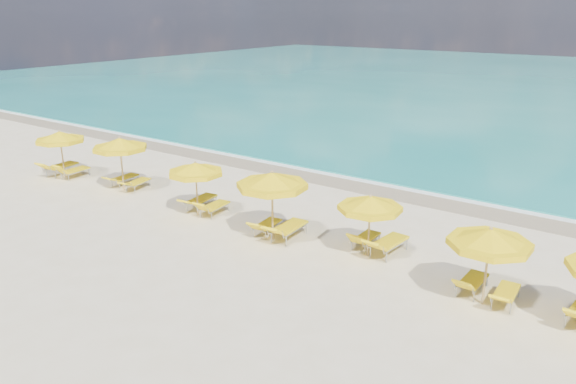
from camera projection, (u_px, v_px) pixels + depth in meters
The scene contains 23 objects.
ground_plane at pixel (263, 235), 19.82m from camera, with size 120.00×120.00×0.00m, color beige.
ocean at pixel (556, 87), 56.84m from camera, with size 120.00×80.00×0.30m, color #167F76.
wet_sand_band at pixel (364, 184), 25.53m from camera, with size 120.00×2.60×0.01m, color tan.
foam_line at pixel (372, 180), 26.14m from camera, with size 120.00×1.20×0.03m, color white.
whitecap_near at pixel (353, 132), 36.26m from camera, with size 14.00×0.36×0.05m, color white.
umbrella_0 at pixel (60, 137), 26.04m from camera, with size 2.72×2.72×2.25m.
umbrella_1 at pixel (120, 145), 24.18m from camera, with size 3.07×3.07×2.38m.
umbrella_2 at pixel (196, 169), 21.21m from camera, with size 2.76×2.76×2.15m.
umbrella_3 at pixel (272, 181), 18.81m from camera, with size 2.99×2.99×2.48m.
umbrella_4 at pixel (370, 204), 17.58m from camera, with size 2.55×2.55×2.09m.
umbrella_5 at pixel (490, 239), 14.61m from camera, with size 2.91×2.91×2.25m.
lounger_0_left at pixel (61, 169), 26.97m from camera, with size 0.93×2.10×0.85m.
lounger_0_right at pixel (75, 173), 26.45m from camera, with size 0.68×1.71×0.83m.
lounger_1_left at pixel (124, 181), 25.39m from camera, with size 0.66×1.75×0.61m.
lounger_1_right at pixel (137, 185), 24.78m from camera, with size 0.84×1.73×0.59m.
lounger_2_left at pixel (201, 203), 22.40m from camera, with size 0.83×1.93×0.69m.
lounger_2_right at pixel (214, 210), 21.71m from camera, with size 0.74×1.73×0.77m.
lounger_3_left at pixel (267, 228), 19.90m from camera, with size 0.73×1.68×0.72m.
lounger_3_right at pixel (288, 232), 19.45m from camera, with size 0.78×2.08×0.83m.
lounger_4_left at pixel (365, 241), 18.77m from camera, with size 0.58×1.59×0.76m.
lounger_4_right at pixel (388, 247), 18.23m from camera, with size 0.82×2.05×0.84m.
lounger_5_left at pixel (472, 285), 15.79m from camera, with size 0.59×1.66×0.74m.
lounger_5_right at pixel (505, 297), 15.16m from camera, with size 0.63×1.67×0.67m.
Camera 1 is at (11.43, -14.39, 7.63)m, focal length 35.00 mm.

